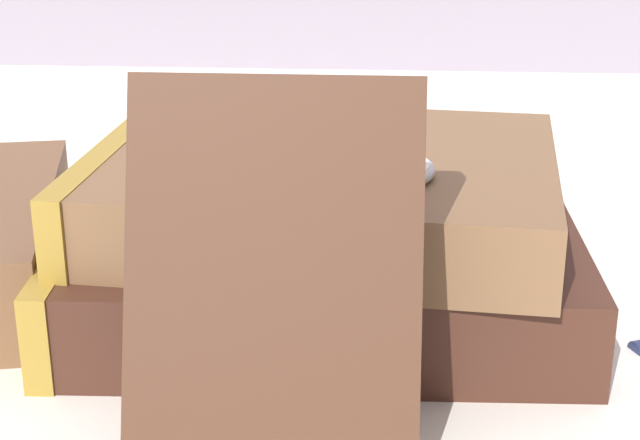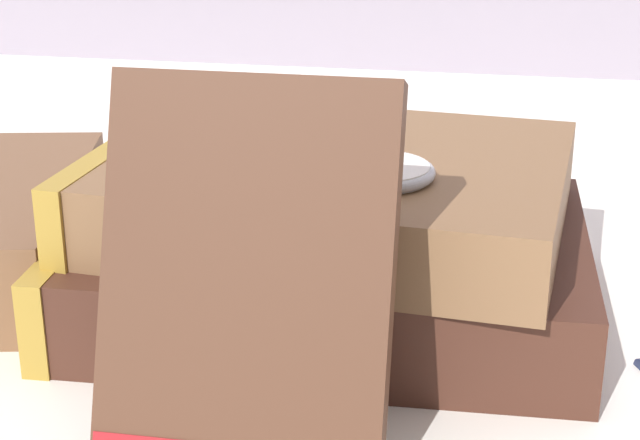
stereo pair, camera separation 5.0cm
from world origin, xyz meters
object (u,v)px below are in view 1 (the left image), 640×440
book_flat_bottom (312,270)px  book_leaning_front (279,293)px  book_flat_top (313,191)px  pocket_watch (392,169)px  reading_glasses (313,192)px

book_flat_bottom → book_leaning_front: (-0.00, -0.12, 0.04)m
book_leaning_front → book_flat_top: bearing=87.8°
pocket_watch → reading_glasses: size_ratio=0.45×
book_flat_top → reading_glasses: (-0.01, 0.16, -0.06)m
pocket_watch → reading_glasses: (-0.05, 0.19, -0.08)m
book_flat_top → reading_glasses: book_flat_top is taller
book_flat_bottom → book_flat_top: 0.04m
book_flat_bottom → pocket_watch: size_ratio=4.88×
book_flat_top → reading_glasses: 0.17m
pocket_watch → book_flat_top: bearing=141.4°
book_flat_bottom → pocket_watch: bearing=-39.9°
book_flat_top → pocket_watch: bearing=-33.1°
book_flat_top → book_leaning_front: (-0.00, -0.12, 0.00)m
book_leaning_front → pocket_watch: bearing=65.9°
book_flat_bottom → reading_glasses: bearing=92.2°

